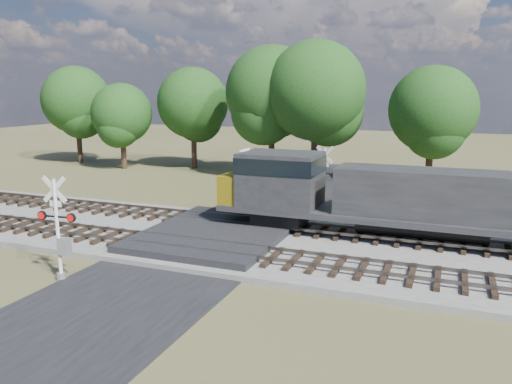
% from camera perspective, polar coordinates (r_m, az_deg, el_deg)
% --- Properties ---
extents(ground, '(160.00, 160.00, 0.00)m').
position_cam_1_polar(ground, '(25.99, -4.95, -5.87)').
color(ground, '#484927').
rests_on(ground, ground).
extents(ballast_bed, '(140.00, 10.00, 0.30)m').
position_cam_1_polar(ballast_bed, '(23.94, 17.81, -7.55)').
color(ballast_bed, gray).
rests_on(ballast_bed, ground).
extents(road, '(7.00, 60.00, 0.08)m').
position_cam_1_polar(road, '(25.98, -4.95, -5.79)').
color(road, black).
rests_on(road, ground).
extents(crossing_panel, '(7.00, 9.00, 0.62)m').
position_cam_1_polar(crossing_panel, '(26.33, -4.48, -4.92)').
color(crossing_panel, '#262628').
rests_on(crossing_panel, ground).
extents(track_near, '(140.00, 2.60, 0.33)m').
position_cam_1_polar(track_near, '(22.91, -0.15, -7.14)').
color(track_near, black).
rests_on(track_near, ballast_bed).
extents(track_far, '(140.00, 2.60, 0.33)m').
position_cam_1_polar(track_far, '(27.42, 3.72, -4.03)').
color(track_far, black).
rests_on(track_far, ballast_bed).
extents(crossing_signal_near, '(1.78, 0.40, 4.40)m').
position_cam_1_polar(crossing_signal_near, '(21.97, -21.48, -4.91)').
color(crossing_signal_near, silver).
rests_on(crossing_signal_near, ground).
extents(crossing_signal_far, '(1.79, 0.40, 4.45)m').
position_cam_1_polar(crossing_signal_far, '(31.23, 7.60, 0.51)').
color(crossing_signal_far, silver).
rests_on(crossing_signal_far, ground).
extents(equipment_shed, '(4.05, 4.05, 2.68)m').
position_cam_1_polar(equipment_shed, '(31.95, 14.09, -0.39)').
color(equipment_shed, '#46301E').
rests_on(equipment_shed, ground).
extents(treeline, '(78.90, 11.18, 11.97)m').
position_cam_1_polar(treeline, '(42.87, 14.73, 9.79)').
color(treeline, black).
rests_on(treeline, ground).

